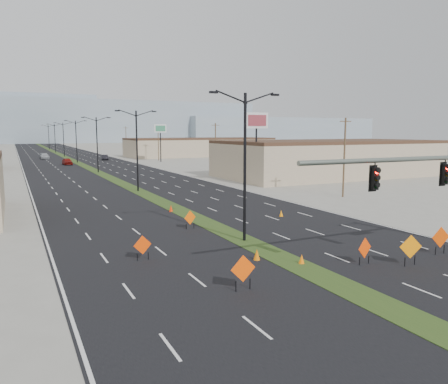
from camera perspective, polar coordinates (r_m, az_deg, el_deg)
name	(u,v)px	position (r m, az deg, el deg)	size (l,w,h in m)	color
ground	(374,302)	(21.04, 18.96, -13.38)	(600.00, 600.00, 0.00)	gray
road_surface	(75,162)	(114.84, -18.87, 3.77)	(25.00, 400.00, 0.02)	black
median_strip	(75,162)	(114.84, -18.87, 3.77)	(2.00, 400.00, 0.04)	#264217
building_se_near	(328,160)	(76.04, 13.39, 4.15)	(36.00, 18.00, 5.50)	tan
building_se_far	(200,148)	(134.33, -3.11, 5.80)	(44.00, 16.00, 5.00)	tan
mesa_center	(96,122)	(318.42, -16.34, 8.79)	(220.00, 50.00, 28.00)	#80929F
mesa_east	(275,129)	(360.44, 6.72, 8.12)	(160.00, 50.00, 18.00)	#80929F
streetlight_0	(245,162)	(29.40, 2.74, 3.88)	(5.15, 0.24, 10.02)	black
streetlight_1	(137,148)	(55.58, -11.30, 5.65)	(5.15, 0.24, 10.02)	black
streetlight_2	(97,143)	(82.96, -16.25, 6.19)	(5.15, 0.24, 10.02)	black
streetlight_3	(76,140)	(110.65, -18.73, 6.45)	(5.15, 0.24, 10.02)	black
streetlight_4	(64,138)	(138.46, -20.23, 6.60)	(5.15, 0.24, 10.02)	black
streetlight_5	(55,137)	(166.34, -21.22, 6.69)	(5.15, 0.24, 10.02)	black
streetlight_6	(49,136)	(194.25, -21.93, 6.76)	(5.15, 0.24, 10.02)	black
utility_pole_0	(344,156)	(51.66, 15.44, 4.53)	(1.60, 0.20, 9.00)	#4C3823
utility_pole_1	(215,147)	(81.27, -1.13, 5.95)	(1.60, 0.20, 9.00)	#4C3823
utility_pole_2	(158,142)	(113.98, -8.58, 6.43)	(1.60, 0.20, 9.00)	#4C3823
utility_pole_3	(126,140)	(147.74, -12.67, 6.65)	(1.60, 0.20, 9.00)	#4C3823
car_left	(67,162)	(104.27, -19.80, 3.77)	(1.80, 4.47, 1.52)	maroon
car_mid	(105,157)	(119.31, -15.29, 4.38)	(1.43, 4.10, 1.35)	black
car_far	(45,156)	(128.35, -22.39, 4.34)	(2.14, 5.27, 1.53)	#A0A5A9
construction_sign_0	(143,246)	(26.03, -10.59, -6.94)	(1.11, 0.22, 1.49)	#F03F05
construction_sign_1	(243,270)	(20.89, 2.51, -10.12)	(1.30, 0.05, 1.73)	#FF4B05
construction_sign_2	(190,218)	(33.76, -4.46, -3.45)	(1.04, 0.37, 1.44)	#FF5905
construction_sign_3	(411,248)	(26.65, 23.19, -6.71)	(1.28, 0.44, 1.77)	orange
construction_sign_4	(365,249)	(26.03, 17.90, -7.10)	(1.14, 0.30, 1.55)	#FF4005
construction_sign_5	(441,238)	(29.87, 26.45, -5.42)	(1.29, 0.22, 1.73)	#DA4104
cone_0	(302,259)	(25.43, 10.11, -8.64)	(0.35, 0.35, 0.58)	orange
cone_1	(257,255)	(25.85, 4.30, -8.16)	(0.40, 0.40, 0.67)	orange
cone_2	(281,213)	(38.98, 7.48, -2.77)	(0.35, 0.35, 0.59)	orange
cone_3	(171,208)	(41.23, -6.94, -2.15)	(0.38, 0.38, 0.63)	red
pole_sign_east_near	(256,126)	(61.97, 4.26, 8.64)	(3.28, 1.11, 10.09)	black
pole_sign_east_far	(160,131)	(109.08, -8.32, 7.84)	(3.01, 0.75, 9.18)	black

